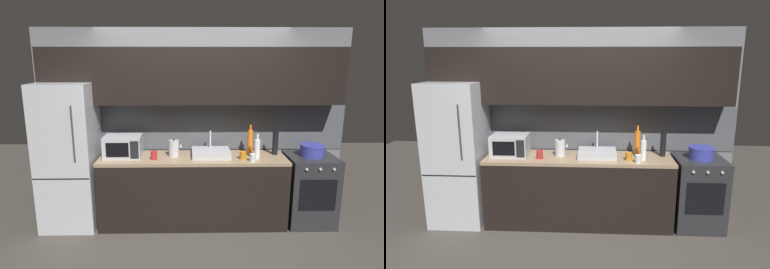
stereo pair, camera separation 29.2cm
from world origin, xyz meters
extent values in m
plane|color=#3D3833|center=(0.00, 0.00, 0.00)|extent=(10.00, 10.00, 0.00)
cube|color=slate|center=(0.00, 1.30, 1.25)|extent=(4.09, 0.10, 2.50)
cube|color=#4C4F54|center=(0.00, 1.25, 1.20)|extent=(4.09, 0.01, 0.60)
cube|color=black|center=(0.00, 1.08, 1.90)|extent=(3.77, 0.34, 0.70)
cube|color=black|center=(0.00, 0.90, 0.43)|extent=(2.35, 0.60, 0.86)
cube|color=#8C7256|center=(0.00, 0.90, 0.88)|extent=(2.35, 0.60, 0.04)
cube|color=#ADAFB5|center=(-1.56, 0.90, 0.92)|extent=(0.68, 0.66, 1.83)
cube|color=black|center=(-1.56, 0.57, 0.73)|extent=(0.67, 0.00, 0.01)
cylinder|color=#333333|center=(-1.37, 0.55, 1.28)|extent=(0.02, 0.02, 0.64)
cube|color=#232326|center=(1.52, 0.90, 0.45)|extent=(0.60, 0.60, 0.90)
cube|color=black|center=(1.52, 0.60, 0.50)|extent=(0.45, 0.01, 0.40)
cylinder|color=#B2B2B7|center=(1.35, 0.59, 0.83)|extent=(0.03, 0.02, 0.03)
cylinder|color=#B2B2B7|center=(1.52, 0.59, 0.83)|extent=(0.03, 0.02, 0.03)
cylinder|color=#B2B2B7|center=(1.68, 0.59, 0.83)|extent=(0.03, 0.02, 0.03)
cube|color=#A8AAAF|center=(-0.88, 0.92, 1.04)|extent=(0.46, 0.34, 0.27)
cube|color=black|center=(-0.92, 0.75, 1.04)|extent=(0.28, 0.01, 0.18)
cube|color=black|center=(-0.71, 0.75, 1.04)|extent=(0.10, 0.01, 0.22)
cube|color=#ADAFB5|center=(0.23, 0.93, 0.94)|extent=(0.48, 0.38, 0.08)
cylinder|color=silver|center=(0.23, 1.06, 1.09)|extent=(0.02, 0.02, 0.22)
cylinder|color=#B7BABF|center=(-0.24, 0.92, 1.00)|extent=(0.13, 0.13, 0.21)
sphere|color=black|center=(-0.24, 0.92, 1.12)|extent=(0.02, 0.02, 0.02)
cone|color=#B7BABF|center=(-0.15, 0.92, 1.05)|extent=(0.03, 0.03, 0.05)
cylinder|color=silver|center=(0.79, 0.80, 1.02)|extent=(0.07, 0.07, 0.24)
cylinder|color=silver|center=(0.79, 0.80, 1.18)|extent=(0.03, 0.03, 0.07)
cylinder|color=orange|center=(0.74, 1.01, 1.06)|extent=(0.07, 0.07, 0.32)
cylinder|color=orange|center=(0.74, 1.01, 1.25)|extent=(0.03, 0.03, 0.07)
cylinder|color=black|center=(1.06, 0.98, 1.05)|extent=(0.07, 0.07, 0.30)
cylinder|color=black|center=(1.06, 0.98, 1.23)|extent=(0.03, 0.03, 0.07)
cylinder|color=#A82323|center=(-0.48, 0.79, 0.95)|extent=(0.08, 0.08, 0.10)
cylinder|color=silver|center=(0.72, 0.68, 0.95)|extent=(0.07, 0.07, 0.10)
cylinder|color=#B27019|center=(0.62, 0.78, 0.95)|extent=(0.08, 0.08, 0.10)
cylinder|color=#333899|center=(1.52, 0.90, 0.96)|extent=(0.30, 0.30, 0.13)
cylinder|color=#333899|center=(1.52, 0.90, 1.04)|extent=(0.30, 0.30, 0.02)
camera|label=1|loc=(-0.08, -3.17, 2.14)|focal=31.39mm
camera|label=2|loc=(0.21, -3.17, 2.14)|focal=31.39mm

